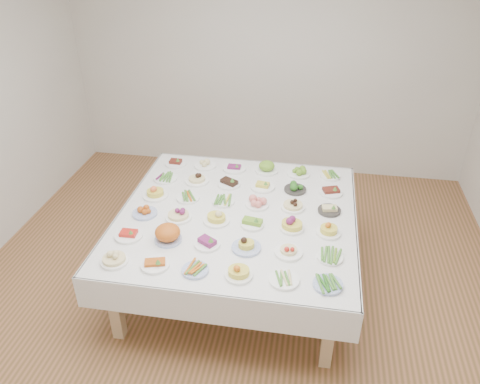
% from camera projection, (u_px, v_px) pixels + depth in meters
% --- Properties ---
extents(room_envelope, '(5.02, 5.02, 2.81)m').
position_uv_depth(room_envelope, '(232.00, 101.00, 3.36)').
color(room_envelope, '#9B6240').
rests_on(room_envelope, ground).
extents(display_table, '(2.05, 2.05, 0.75)m').
position_uv_depth(display_table, '(237.00, 220.00, 4.09)').
color(display_table, white).
rests_on(display_table, ground).
extents(dish_0, '(0.22, 0.22, 0.12)m').
position_uv_depth(dish_0, '(114.00, 257.00, 3.47)').
color(dish_0, white).
rests_on(dish_0, display_table).
extents(dish_1, '(0.21, 0.21, 0.09)m').
position_uv_depth(dish_1, '(155.00, 262.00, 3.44)').
color(dish_1, white).
rests_on(dish_1, display_table).
extents(dish_2, '(0.19, 0.19, 0.05)m').
position_uv_depth(dish_2, '(195.00, 269.00, 3.40)').
color(dish_2, '#4C66B2').
rests_on(dish_2, display_table).
extents(dish_3, '(0.20, 0.20, 0.13)m').
position_uv_depth(dish_3, '(239.00, 270.00, 3.33)').
color(dish_3, white).
rests_on(dish_3, display_table).
extents(dish_4, '(0.21, 0.21, 0.05)m').
position_uv_depth(dish_4, '(284.00, 279.00, 3.31)').
color(dish_4, white).
rests_on(dish_4, display_table).
extents(dish_5, '(0.22, 0.21, 0.05)m').
position_uv_depth(dish_5, '(328.00, 284.00, 3.26)').
color(dish_5, '#4C66B2').
rests_on(dish_5, display_table).
extents(dish_6, '(0.22, 0.22, 0.08)m').
position_uv_depth(dish_6, '(129.00, 234.00, 3.75)').
color(dish_6, white).
rests_on(dish_6, display_table).
extents(dish_7, '(0.21, 0.21, 0.14)m').
position_uv_depth(dish_7, '(168.00, 234.00, 3.69)').
color(dish_7, '#4C66B2').
rests_on(dish_7, display_table).
extents(dish_8, '(0.20, 0.20, 0.09)m').
position_uv_depth(dish_8, '(207.00, 242.00, 3.65)').
color(dish_8, white).
rests_on(dish_8, display_table).
extents(dish_9, '(0.23, 0.23, 0.12)m').
position_uv_depth(dish_9, '(246.00, 244.00, 3.61)').
color(dish_9, '#4C66B2').
rests_on(dish_9, display_table).
extents(dish_10, '(0.21, 0.21, 0.11)m').
position_uv_depth(dish_10, '(289.00, 249.00, 3.56)').
color(dish_10, white).
rests_on(dish_10, display_table).
extents(dish_11, '(0.20, 0.20, 0.05)m').
position_uv_depth(dish_11, '(330.00, 256.00, 3.52)').
color(dish_11, white).
rests_on(dish_11, display_table).
extents(dish_12, '(0.21, 0.21, 0.09)m').
position_uv_depth(dish_12, '(145.00, 211.00, 4.03)').
color(dish_12, '#4C66B2').
rests_on(dish_12, display_table).
extents(dish_13, '(0.22, 0.22, 0.13)m').
position_uv_depth(dish_13, '(178.00, 212.00, 3.96)').
color(dish_13, white).
rests_on(dish_13, display_table).
extents(dish_14, '(0.23, 0.22, 0.13)m').
position_uv_depth(dish_14, '(216.00, 216.00, 3.92)').
color(dish_14, white).
rests_on(dish_14, display_table).
extents(dish_15, '(0.20, 0.20, 0.09)m').
position_uv_depth(dish_15, '(252.00, 222.00, 3.89)').
color(dish_15, white).
rests_on(dish_15, display_table).
extents(dish_16, '(0.21, 0.21, 0.13)m').
position_uv_depth(dish_16, '(292.00, 223.00, 3.83)').
color(dish_16, white).
rests_on(dish_16, display_table).
extents(dish_17, '(0.20, 0.20, 0.11)m').
position_uv_depth(dish_17, '(329.00, 229.00, 3.78)').
color(dish_17, white).
rests_on(dish_17, display_table).
extents(dish_18, '(0.23, 0.23, 0.13)m').
position_uv_depth(dish_18, '(155.00, 191.00, 4.27)').
color(dish_18, white).
rests_on(dish_18, display_table).
extents(dish_19, '(0.23, 0.21, 0.05)m').
position_uv_depth(dish_19, '(188.00, 197.00, 4.25)').
color(dish_19, white).
rests_on(dish_19, display_table).
extents(dish_20, '(0.20, 0.20, 0.05)m').
position_uv_depth(dish_20, '(223.00, 200.00, 4.20)').
color(dish_20, white).
rests_on(dish_20, display_table).
extents(dish_21, '(0.20, 0.20, 0.09)m').
position_uv_depth(dish_21, '(257.00, 202.00, 4.14)').
color(dish_21, white).
rests_on(dish_21, display_table).
extents(dish_22, '(0.21, 0.21, 0.11)m').
position_uv_depth(dish_22, '(293.00, 204.00, 4.10)').
color(dish_22, white).
rests_on(dish_22, display_table).
extents(dish_23, '(0.20, 0.20, 0.08)m').
position_uv_depth(dish_23, '(329.00, 209.00, 4.07)').
color(dish_23, '#2E2B29').
rests_on(dish_23, display_table).
extents(dish_24, '(0.22, 0.22, 0.05)m').
position_uv_depth(dish_24, '(165.00, 178.00, 4.56)').
color(dish_24, white).
rests_on(dish_24, display_table).
extents(dish_25, '(0.23, 0.23, 0.13)m').
position_uv_depth(dish_25, '(197.00, 177.00, 4.50)').
color(dish_25, white).
rests_on(dish_25, display_table).
extents(dish_26, '(0.21, 0.21, 0.09)m').
position_uv_depth(dish_26, '(229.00, 182.00, 4.45)').
color(dish_26, white).
rests_on(dish_26, display_table).
extents(dish_27, '(0.22, 0.22, 0.09)m').
position_uv_depth(dish_27, '(263.00, 185.00, 4.41)').
color(dish_27, white).
rests_on(dish_27, display_table).
extents(dish_28, '(0.20, 0.20, 0.10)m').
position_uv_depth(dish_28, '(295.00, 187.00, 4.37)').
color(dish_28, '#2E2B29').
rests_on(dish_28, display_table).
extents(dish_29, '(0.22, 0.22, 0.09)m').
position_uv_depth(dish_29, '(331.00, 190.00, 4.33)').
color(dish_29, white).
rests_on(dish_29, display_table).
extents(dish_30, '(0.21, 0.21, 0.08)m').
position_uv_depth(dish_30, '(176.00, 162.00, 4.82)').
color(dish_30, white).
rests_on(dish_30, display_table).
extents(dish_31, '(0.22, 0.22, 0.09)m').
position_uv_depth(dish_31, '(205.00, 164.00, 4.78)').
color(dish_31, white).
rests_on(dish_31, display_table).
extents(dish_32, '(0.23, 0.23, 0.09)m').
position_uv_depth(dish_32, '(234.00, 167.00, 4.73)').
color(dish_32, white).
rests_on(dish_32, display_table).
extents(dish_33, '(0.23, 0.23, 0.13)m').
position_uv_depth(dish_33, '(267.00, 166.00, 4.68)').
color(dish_33, white).
rests_on(dish_33, display_table).
extents(dish_34, '(0.22, 0.22, 0.09)m').
position_uv_depth(dish_34, '(299.00, 171.00, 4.63)').
color(dish_34, white).
rests_on(dish_34, display_table).
extents(dish_35, '(0.21, 0.20, 0.05)m').
position_uv_depth(dish_35, '(330.00, 175.00, 4.60)').
color(dish_35, white).
rests_on(dish_35, display_table).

